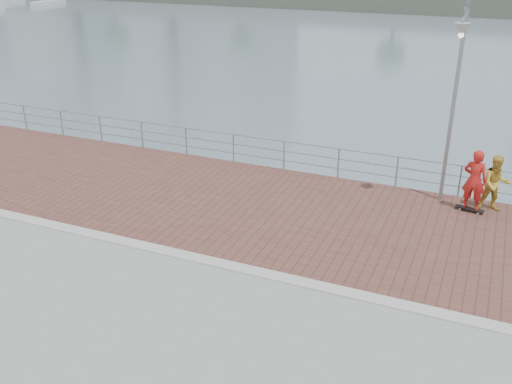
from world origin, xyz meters
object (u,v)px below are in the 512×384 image
at_px(guardrail, 311,156).
at_px(skateboarder, 474,180).
at_px(bystander, 496,184).
at_px(street_lamp, 457,72).

distance_m(guardrail, skateboarder, 5.69).
bearing_deg(bystander, skateboarder, -168.84).
relative_size(guardrail, bystander, 21.64).
bearing_deg(bystander, guardrail, 155.95).
height_order(guardrail, street_lamp, street_lamp).
relative_size(guardrail, street_lamp, 6.47).
bearing_deg(guardrail, street_lamp, -11.51).
distance_m(guardrail, bystander, 6.24).
relative_size(street_lamp, bystander, 3.34).
bearing_deg(bystander, street_lamp, 170.30).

